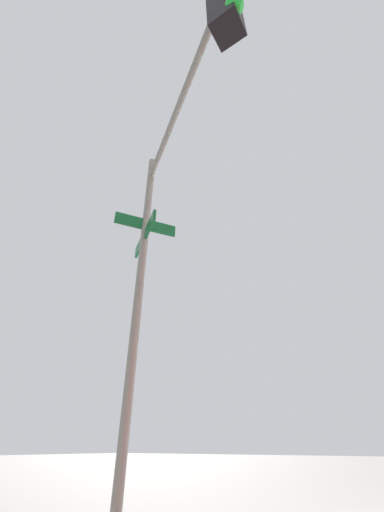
# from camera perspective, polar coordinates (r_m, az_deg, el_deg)

# --- Properties ---
(traffic_signal_near) EXTENTS (2.18, 3.01, 5.68)m
(traffic_signal_near) POSITION_cam_1_polar(r_m,az_deg,el_deg) (3.94, -3.79, 14.94)
(traffic_signal_near) COLOR slate
(traffic_signal_near) RESTS_ON ground_plane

